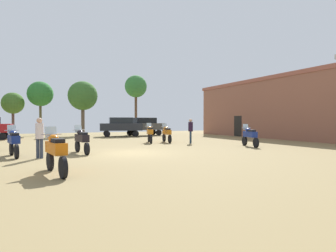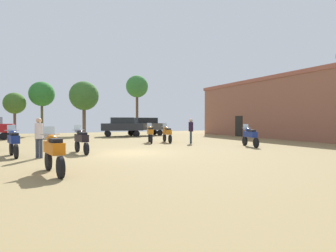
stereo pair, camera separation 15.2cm
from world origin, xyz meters
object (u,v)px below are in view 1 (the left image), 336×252
at_px(brick_building, 290,108).
at_px(motorcycle_8, 14,141).
at_px(person_2, 191,129).
at_px(person_3, 40,135).
at_px(motorcycle_6, 150,133).
at_px(motorcycle_5, 56,151).
at_px(car_2, 144,125).
at_px(motorcycle_11, 167,133).
at_px(tree_5, 136,87).
at_px(tree_1, 13,103).
at_px(car_1, 121,125).
at_px(tree_3, 40,94).
at_px(motorcycle_10, 82,139).
at_px(tree_4, 83,96).
at_px(motorcycle_1, 250,135).

bearing_deg(brick_building, motorcycle_8, -169.15).
height_order(person_2, person_3, person_2).
relative_size(motorcycle_6, motorcycle_8, 1.01).
relative_size(brick_building, motorcycle_5, 9.63).
xyz_separation_m(motorcycle_5, car_2, (10.53, 19.78, 0.44)).
xyz_separation_m(motorcycle_11, tree_5, (2.62, 14.69, 5.28)).
xyz_separation_m(motorcycle_8, person_3, (1.07, -1.06, 0.34)).
bearing_deg(tree_1, motorcycle_6, -56.91).
distance_m(motorcycle_11, car_1, 9.20).
xyz_separation_m(car_2, tree_3, (-10.49, 5.42, 3.50)).
height_order(motorcycle_5, car_2, car_2).
distance_m(motorcycle_10, tree_4, 18.86).
bearing_deg(person_3, motorcycle_5, 124.91).
xyz_separation_m(motorcycle_10, motorcycle_11, (7.01, 4.56, 0.00)).
bearing_deg(car_2, motorcycle_6, 157.94).
height_order(brick_building, car_2, brick_building).
height_order(motorcycle_8, tree_3, tree_3).
xyz_separation_m(person_3, tree_3, (0.43, 21.01, 3.62)).
xyz_separation_m(motorcycle_5, car_1, (7.61, 19.02, 0.44)).
bearing_deg(tree_4, motorcycle_11, -73.14).
bearing_deg(motorcycle_6, person_3, -126.76).
bearing_deg(tree_1, car_2, -22.97).
height_order(brick_building, motorcycle_1, brick_building).
bearing_deg(car_1, brick_building, -112.52).
distance_m(motorcycle_10, tree_1, 20.71).
bearing_deg(motorcycle_6, motorcycle_10, -124.41).
bearing_deg(motorcycle_1, car_2, 111.89).
xyz_separation_m(tree_1, tree_5, (13.91, -0.81, 2.44)).
bearing_deg(car_2, tree_1, 63.56).
relative_size(car_1, car_2, 1.04).
bearing_deg(tree_3, tree_1, 176.03).
xyz_separation_m(car_2, person_3, (-10.93, -15.59, -0.11)).
height_order(motorcycle_8, tree_4, tree_4).
bearing_deg(person_2, motorcycle_8, -39.46).
xyz_separation_m(tree_1, tree_4, (7.14, -1.81, 0.94)).
bearing_deg(tree_1, tree_5, -3.34).
relative_size(tree_4, tree_5, 0.83).
xyz_separation_m(car_1, tree_5, (3.60, 5.56, 4.83)).
bearing_deg(tree_3, motorcycle_5, -90.09).
relative_size(motorcycle_5, car_1, 0.50).
xyz_separation_m(motorcycle_10, tree_3, (-1.54, 19.87, 3.96)).
distance_m(motorcycle_10, car_2, 17.01).
bearing_deg(tree_4, person_3, -104.00).
bearing_deg(tree_5, tree_1, 176.66).
distance_m(motorcycle_10, tree_3, 20.32).
relative_size(brick_building, tree_5, 2.93).
distance_m(car_1, tree_1, 12.35).
height_order(car_1, person_3, car_1).
xyz_separation_m(motorcycle_5, person_2, (9.79, 8.30, 0.33)).
xyz_separation_m(motorcycle_6, person_2, (2.51, -1.79, 0.33)).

